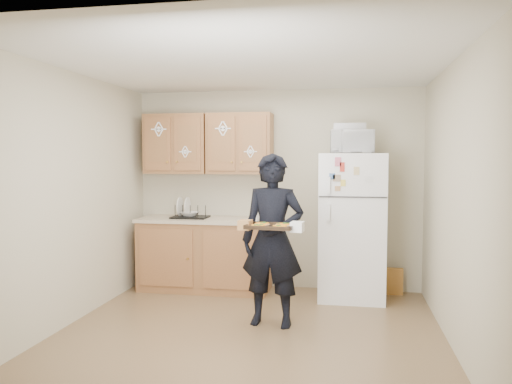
# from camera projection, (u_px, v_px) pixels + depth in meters

# --- Properties ---
(floor) EXTENTS (3.60, 3.60, 0.00)m
(floor) POSITION_uv_depth(u_px,v_px,m) (249.00, 334.00, 4.66)
(floor) COLOR brown
(floor) RESTS_ON ground
(ceiling) EXTENTS (3.60, 3.60, 0.00)m
(ceiling) POSITION_uv_depth(u_px,v_px,m) (248.00, 63.00, 4.49)
(ceiling) COLOR silver
(ceiling) RESTS_ON wall_back
(wall_back) EXTENTS (3.60, 0.04, 2.50)m
(wall_back) POSITION_uv_depth(u_px,v_px,m) (276.00, 189.00, 6.34)
(wall_back) COLOR #BFB69B
(wall_back) RESTS_ON floor
(wall_front) EXTENTS (3.60, 0.04, 2.50)m
(wall_front) POSITION_uv_depth(u_px,v_px,m) (186.00, 228.00, 2.81)
(wall_front) COLOR #BFB69B
(wall_front) RESTS_ON floor
(wall_left) EXTENTS (0.04, 3.60, 2.50)m
(wall_left) POSITION_uv_depth(u_px,v_px,m) (69.00, 198.00, 4.90)
(wall_left) COLOR #BFB69B
(wall_left) RESTS_ON floor
(wall_right) EXTENTS (0.04, 3.60, 2.50)m
(wall_right) POSITION_uv_depth(u_px,v_px,m) (455.00, 205.00, 4.25)
(wall_right) COLOR #BFB69B
(wall_right) RESTS_ON floor
(refrigerator) EXTENTS (0.75, 0.70, 1.70)m
(refrigerator) POSITION_uv_depth(u_px,v_px,m) (352.00, 226.00, 5.83)
(refrigerator) COLOR white
(refrigerator) RESTS_ON floor
(base_cabinet) EXTENTS (1.60, 0.60, 0.86)m
(base_cabinet) POSITION_uv_depth(u_px,v_px,m) (205.00, 255.00, 6.24)
(base_cabinet) COLOR brown
(base_cabinet) RESTS_ON floor
(countertop) EXTENTS (1.64, 0.64, 0.04)m
(countertop) POSITION_uv_depth(u_px,v_px,m) (205.00, 220.00, 6.21)
(countertop) COLOR beige
(countertop) RESTS_ON base_cabinet
(upper_cab_left) EXTENTS (0.80, 0.33, 0.75)m
(upper_cab_left) POSITION_uv_depth(u_px,v_px,m) (177.00, 144.00, 6.35)
(upper_cab_left) COLOR brown
(upper_cab_left) RESTS_ON wall_back
(upper_cab_right) EXTENTS (0.80, 0.33, 0.75)m
(upper_cab_right) POSITION_uv_depth(u_px,v_px,m) (240.00, 144.00, 6.20)
(upper_cab_right) COLOR brown
(upper_cab_right) RESTS_ON wall_back
(cereal_box) EXTENTS (0.20, 0.07, 0.32)m
(cereal_box) POSITION_uv_depth(u_px,v_px,m) (394.00, 281.00, 6.02)
(cereal_box) COLOR gold
(cereal_box) RESTS_ON floor
(person) EXTENTS (0.65, 0.46, 1.69)m
(person) POSITION_uv_depth(u_px,v_px,m) (273.00, 240.00, 4.88)
(person) COLOR black
(person) RESTS_ON floor
(baking_tray) EXTENTS (0.46, 0.36, 0.04)m
(baking_tray) POSITION_uv_depth(u_px,v_px,m) (271.00, 227.00, 4.57)
(baking_tray) COLOR black
(baking_tray) RESTS_ON person
(pizza_front_left) EXTENTS (0.14, 0.14, 0.02)m
(pizza_front_left) POSITION_uv_depth(u_px,v_px,m) (258.00, 226.00, 4.53)
(pizza_front_left) COLOR #F9AC1F
(pizza_front_left) RESTS_ON baking_tray
(pizza_front_right) EXTENTS (0.14, 0.14, 0.02)m
(pizza_front_right) POSITION_uv_depth(u_px,v_px,m) (280.00, 227.00, 4.47)
(pizza_front_right) COLOR #F9AC1F
(pizza_front_right) RESTS_ON baking_tray
(pizza_back_left) EXTENTS (0.14, 0.14, 0.02)m
(pizza_back_left) POSITION_uv_depth(u_px,v_px,m) (262.00, 224.00, 4.67)
(pizza_back_left) COLOR #F9AC1F
(pizza_back_left) RESTS_ON baking_tray
(pizza_back_right) EXTENTS (0.14, 0.14, 0.02)m
(pizza_back_right) POSITION_uv_depth(u_px,v_px,m) (283.00, 224.00, 4.61)
(pizza_back_right) COLOR #F9AC1F
(pizza_back_right) RESTS_ON baking_tray
(microwave) EXTENTS (0.51, 0.36, 0.27)m
(microwave) POSITION_uv_depth(u_px,v_px,m) (352.00, 142.00, 5.72)
(microwave) COLOR white
(microwave) RESTS_ON refrigerator
(foil_pan) EXTENTS (0.37, 0.26, 0.08)m
(foil_pan) POSITION_uv_depth(u_px,v_px,m) (349.00, 127.00, 5.74)
(foil_pan) COLOR silver
(foil_pan) RESTS_ON microwave
(dish_rack) EXTENTS (0.44, 0.33, 0.18)m
(dish_rack) POSITION_uv_depth(u_px,v_px,m) (190.00, 211.00, 6.23)
(dish_rack) COLOR black
(dish_rack) RESTS_ON countertop
(bowl) EXTENTS (0.28, 0.28, 0.05)m
(bowl) POSITION_uv_depth(u_px,v_px,m) (190.00, 214.00, 6.23)
(bowl) COLOR silver
(bowl) RESTS_ON dish_rack
(soap_bottle) EXTENTS (0.11, 0.11, 0.19)m
(soap_bottle) POSITION_uv_depth(u_px,v_px,m) (255.00, 213.00, 5.93)
(soap_bottle) COLOR white
(soap_bottle) RESTS_ON countertop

